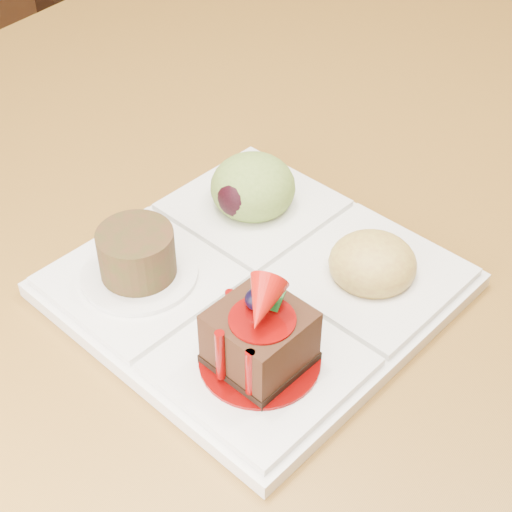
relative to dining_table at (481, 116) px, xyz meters
The scene contains 4 objects.
ground 0.68m from the dining_table, ahead, with size 6.00×6.00×0.00m, color brown.
dining_table is the anchor object (origin of this frame).
chair_left 0.76m from the dining_table, 163.15° to the left, with size 0.47×0.47×0.89m.
sampler_plate 0.45m from the dining_table, 89.63° to the right, with size 0.28×0.28×0.10m.
Camera 1 is at (0.26, -0.78, 1.16)m, focal length 55.00 mm.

